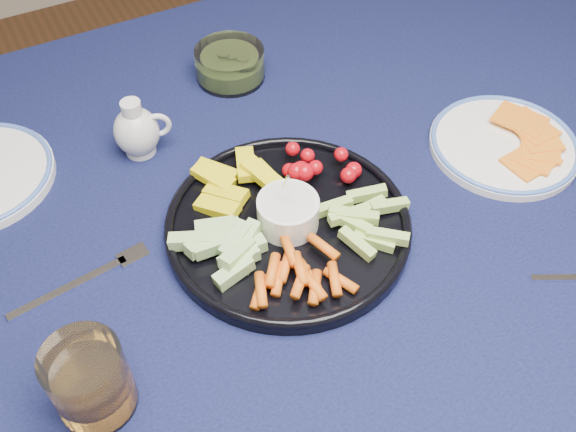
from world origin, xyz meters
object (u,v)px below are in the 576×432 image
dining_table (271,234)px  creamer_pitcher (137,131)px  crudite_platter (287,222)px  cheese_plate (504,143)px  pickle_bowl (230,65)px  juice_tumbler (91,383)px

dining_table → creamer_pitcher: bearing=126.5°
dining_table → crudite_platter: crudite_platter is taller
creamer_pitcher → cheese_plate: (0.49, -0.26, -0.03)m
dining_table → pickle_bowl: bearing=76.2°
crudite_platter → creamer_pitcher: size_ratio=3.54×
crudite_platter → dining_table: bearing=82.4°
cheese_plate → juice_tumbler: bearing=-170.7°
creamer_pitcher → pickle_bowl: bearing=27.7°
creamer_pitcher → cheese_plate: creamer_pitcher is taller
dining_table → juice_tumbler: 0.39m
pickle_bowl → creamer_pitcher: bearing=-152.3°
creamer_pitcher → juice_tumbler: bearing=-116.1°
dining_table → crudite_platter: size_ratio=5.00×
dining_table → juice_tumbler: juice_tumbler is taller
dining_table → creamer_pitcher: (-0.13, 0.18, 0.13)m
juice_tumbler → crudite_platter: bearing=21.8°
creamer_pitcher → juice_tumbler: juice_tumbler is taller
pickle_bowl → cheese_plate: size_ratio=0.52×
crudite_platter → pickle_bowl: crudite_platter is taller
crudite_platter → cheese_plate: 0.37m
cheese_plate → juice_tumbler: (-0.67, -0.11, 0.03)m
creamer_pitcher → cheese_plate: 0.55m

